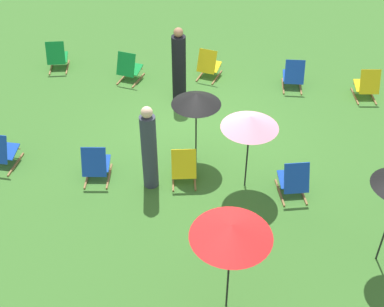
# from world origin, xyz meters

# --- Properties ---
(ground_plane) EXTENTS (40.00, 40.00, 0.00)m
(ground_plane) POSITION_xyz_m (0.00, 0.00, 0.00)
(ground_plane) COLOR #386B28
(deckchair_1) EXTENTS (0.63, 0.85, 0.83)m
(deckchair_1) POSITION_xyz_m (2.06, -2.29, 0.37)
(deckchair_1) COLOR olive
(deckchair_1) RESTS_ON ground
(deckchair_3) EXTENTS (0.50, 0.78, 0.83)m
(deckchair_3) POSITION_xyz_m (-2.14, -2.41, 0.37)
(deckchair_3) COLOR olive
(deckchair_3) RESTS_ON ground
(deckchair_4) EXTENTS (0.56, 0.81, 0.83)m
(deckchair_4) POSITION_xyz_m (-3.92, -2.15, 0.37)
(deckchair_4) COLOR olive
(deckchair_4) RESTS_ON ground
(deckchair_6) EXTENTS (0.62, 0.84, 0.83)m
(deckchair_6) POSITION_xyz_m (4.10, -2.66, 0.37)
(deckchair_6) COLOR olive
(deckchair_6) RESTS_ON ground
(deckchair_7) EXTENTS (0.51, 0.78, 0.83)m
(deckchair_7) POSITION_xyz_m (3.92, 1.45, 0.37)
(deckchair_7) COLOR olive
(deckchair_7) RESTS_ON ground
(deckchair_8) EXTENTS (0.65, 0.86, 0.83)m
(deckchair_8) POSITION_xyz_m (0.03, -2.69, 0.37)
(deckchair_8) COLOR olive
(deckchair_8) RESTS_ON ground
(deckchair_10) EXTENTS (0.59, 0.83, 0.83)m
(deckchair_10) POSITION_xyz_m (0.13, 1.47, 0.37)
(deckchair_10) COLOR olive
(deckchair_10) RESTS_ON ground
(deckchair_11) EXTENTS (0.63, 0.85, 0.83)m
(deckchair_11) POSITION_xyz_m (-2.01, 1.62, 0.37)
(deckchair_11) COLOR olive
(deckchair_11) RESTS_ON ground
(deckchair_13) EXTENTS (0.56, 0.81, 0.83)m
(deckchair_13) POSITION_xyz_m (1.87, 1.62, 0.37)
(deckchair_13) COLOR olive
(deckchair_13) RESTS_ON ground
(umbrella_1) EXTENTS (1.07, 1.07, 1.66)m
(umbrella_1) POSITION_xyz_m (-1.09, 1.45, 1.54)
(umbrella_1) COLOR black
(umbrella_1) RESTS_ON ground
(umbrella_2) EXTENTS (1.17, 1.17, 1.82)m
(umbrella_2) POSITION_xyz_m (-0.92, 4.33, 1.70)
(umbrella_2) COLOR black
(umbrella_2) RESTS_ON ground
(umbrella_3) EXTENTS (0.99, 0.99, 1.63)m
(umbrella_3) POSITION_xyz_m (-0.03, 0.73, 1.50)
(umbrella_3) COLOR black
(umbrella_3) RESTS_ON ground
(person_0) EXTENTS (0.42, 0.42, 1.91)m
(person_0) POSITION_xyz_m (0.64, -1.53, 0.90)
(person_0) COLOR black
(person_0) RESTS_ON ground
(person_1) EXTENTS (0.39, 0.39, 1.84)m
(person_1) POSITION_xyz_m (0.77, 1.65, 0.88)
(person_1) COLOR #333847
(person_1) RESTS_ON ground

